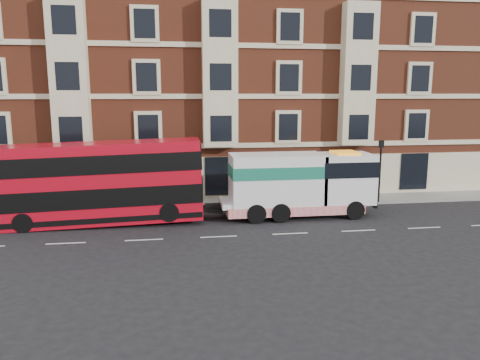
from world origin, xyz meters
name	(u,v)px	position (x,y,z in m)	size (l,w,h in m)	color
ground	(219,237)	(0.00, 0.00, 0.00)	(120.00, 120.00, 0.00)	black
sidewalk	(208,204)	(0.00, 7.50, 0.07)	(90.00, 3.00, 0.15)	slate
victorian_terrace	(206,64)	(0.50, 15.00, 10.07)	(45.00, 12.00, 20.40)	brown
lamp_post_west	(116,172)	(-6.00, 6.20, 2.68)	(0.35, 0.15, 4.35)	black
lamp_post_east	(380,166)	(12.00, 6.20, 2.68)	(0.35, 0.15, 4.35)	black
double_decker_bus	(99,182)	(-6.71, 3.60, 2.58)	(12.01, 2.76, 4.86)	#B3091A
tow_truck	(298,184)	(5.36, 3.60, 2.13)	(9.62, 2.84, 4.01)	white
pedestrian	(14,198)	(-12.68, 7.09, 1.03)	(0.64, 0.42, 1.76)	black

